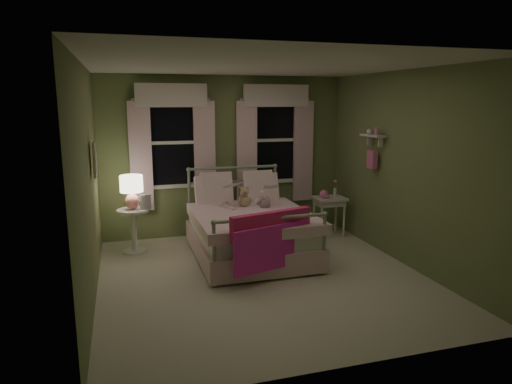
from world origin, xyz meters
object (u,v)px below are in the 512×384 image
object	(u,v)px
child_right	(259,185)
table_lamp	(132,189)
nightstand_right	(329,203)
child_left	(223,187)
teddy_bear	(244,198)
nightstand_left	(134,225)
bed	(249,229)

from	to	relation	value
child_right	table_lamp	xyz separation A→B (m)	(-1.86, 0.19, 0.01)
child_right	nightstand_right	size ratio (longest dim) A/B	1.18
child_left	table_lamp	xyz separation A→B (m)	(-1.30, 0.19, 0.01)
teddy_bear	nightstand_right	xyz separation A→B (m)	(1.53, 0.31, -0.24)
nightstand_right	table_lamp	bearing A→B (deg)	179.30
child_left	teddy_bear	bearing A→B (deg)	139.13
child_left	nightstand_left	size ratio (longest dim) A/B	1.15
child_left	teddy_bear	size ratio (longest dim) A/B	2.40
child_right	nightstand_right	world-z (taller)	child_right
child_left	child_right	bearing A→B (deg)	168.63
nightstand_left	bed	bearing A→B (deg)	-21.04
bed	teddy_bear	bearing A→B (deg)	90.00
bed	child_left	xyz separation A→B (m)	(-0.28, 0.42, 0.56)
nightstand_left	nightstand_right	xyz separation A→B (m)	(3.11, -0.04, 0.13)
child_left	nightstand_left	bearing A→B (deg)	-19.56
bed	child_right	xyz separation A→B (m)	(0.28, 0.42, 0.56)
child_left	nightstand_right	xyz separation A→B (m)	(1.81, 0.15, -0.39)
teddy_bear	bed	bearing A→B (deg)	-90.00
table_lamp	nightstand_right	xyz separation A→B (m)	(3.11, -0.04, -0.40)
teddy_bear	child_right	bearing A→B (deg)	29.50
table_lamp	child_left	bearing A→B (deg)	-8.19
child_right	teddy_bear	size ratio (longest dim) A/B	2.42
child_right	table_lamp	world-z (taller)	child_right
nightstand_left	nightstand_right	world-z (taller)	same
bed	nightstand_right	distance (m)	1.64
nightstand_left	table_lamp	size ratio (longest dim) A/B	1.33
bed	child_right	bearing A→B (deg)	56.40
teddy_bear	table_lamp	bearing A→B (deg)	167.68
child_left	teddy_bear	world-z (taller)	child_left
bed	table_lamp	bearing A→B (deg)	158.96
teddy_bear	nightstand_left	distance (m)	1.66
bed	teddy_bear	size ratio (longest dim) A/B	6.54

